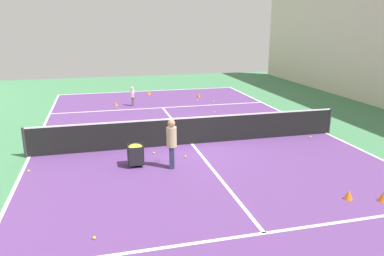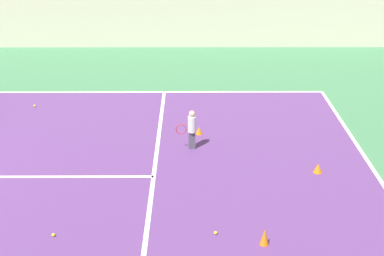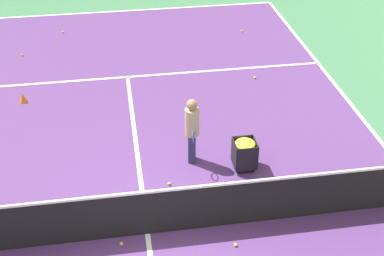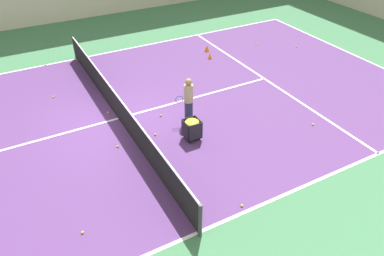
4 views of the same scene
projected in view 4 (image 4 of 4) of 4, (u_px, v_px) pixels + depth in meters
ground_plane at (118, 118)px, 13.52m from camera, size 39.33×39.33×0.00m
court_playing_area at (118, 118)px, 13.52m from camera, size 11.78×23.88×0.00m
line_baseline_far at (353, 54)px, 18.21m from camera, size 11.78×0.10×0.00m
line_sideline_left at (77, 59)px, 17.77m from camera, size 0.10×23.88×0.00m
line_sideline_right at (198, 233)px, 9.27m from camera, size 0.10×23.88×0.00m
line_service_far at (264, 79)px, 16.10m from camera, size 11.78×0.10×0.00m
line_centre_service at (118, 118)px, 13.52m from camera, size 0.10×13.14×0.00m
tennis_net at (117, 105)px, 13.21m from camera, size 12.08×0.10×1.08m
coach_at_net at (188, 97)px, 12.97m from camera, size 0.39×0.68×1.62m
ball_cart at (192, 126)px, 12.23m from camera, size 0.50×0.52×0.73m
training_cone_2 at (210, 56)px, 17.72m from camera, size 0.22×0.22×0.26m
training_cone_3 at (207, 48)px, 18.43m from camera, size 0.28×0.28×0.30m
tennis_ball_1 at (313, 124)px, 13.14m from camera, size 0.07×0.07×0.07m
tennis_ball_2 at (155, 134)px, 12.64m from camera, size 0.07×0.07×0.07m
tennis_ball_3 at (161, 115)px, 13.62m from camera, size 0.07×0.07×0.07m
tennis_ball_6 at (45, 65)px, 17.14m from camera, size 0.07×0.07×0.07m
tennis_ball_7 at (242, 205)px, 9.97m from camera, size 0.07×0.07×0.07m
tennis_ball_8 at (118, 146)px, 12.11m from camera, size 0.07×0.07×0.07m
tennis_ball_9 at (297, 46)px, 18.97m from camera, size 0.07×0.07×0.07m
tennis_ball_10 at (83, 232)px, 9.23m from camera, size 0.07×0.07×0.07m
tennis_ball_11 at (91, 64)px, 17.19m from camera, size 0.07×0.07×0.07m
tennis_ball_12 at (108, 112)px, 13.79m from camera, size 0.07×0.07×0.07m
tennis_ball_13 at (53, 97)px, 14.75m from camera, size 0.07×0.07×0.07m
tennis_ball_15 at (256, 44)px, 19.18m from camera, size 0.07×0.07×0.07m
tennis_ball_16 at (250, 23)px, 21.77m from camera, size 0.07×0.07×0.07m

